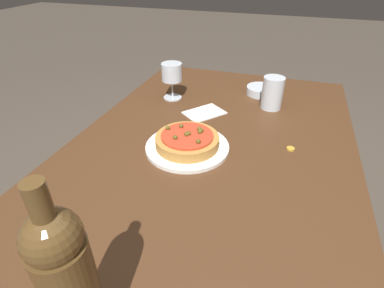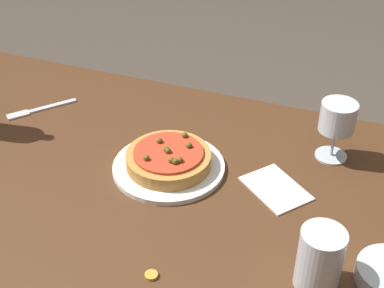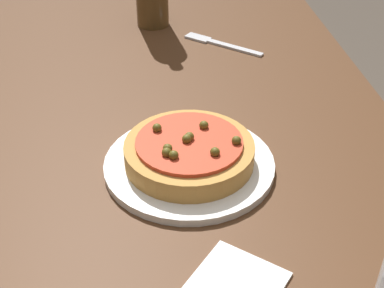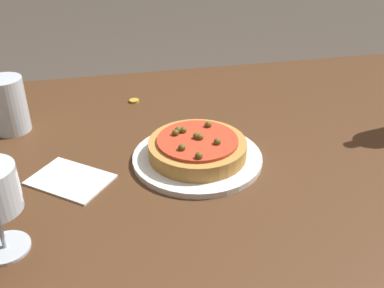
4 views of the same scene
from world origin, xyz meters
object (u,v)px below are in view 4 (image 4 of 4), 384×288
Objects in this scene: dining_table at (205,176)px; pizza at (197,147)px; dinner_plate at (197,158)px; water_cup at (8,105)px; bottle_cap at (134,101)px.

pizza is (0.03, 0.06, 0.11)m from dining_table.
water_cup reaches higher than dinner_plate.
dining_table is 0.45m from water_cup.
pizza is at bearing 150.43° from water_cup.
water_cup is at bearing -29.57° from dinner_plate.
water_cup is 0.30m from bottle_cap.
dining_table is 5.89× the size of dinner_plate.
dinner_plate is 2.09× the size of water_cup.
dining_table is at bearing -116.74° from dinner_plate.
dining_table is at bearing 160.06° from water_cup.
dinner_plate is 0.31m from bottle_cap.
dinner_plate is at bearing 167.33° from pizza.
pizza is at bearing -12.67° from dinner_plate.
dining_table is 7.81× the size of pizza.
pizza is 0.32m from bottle_cap.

